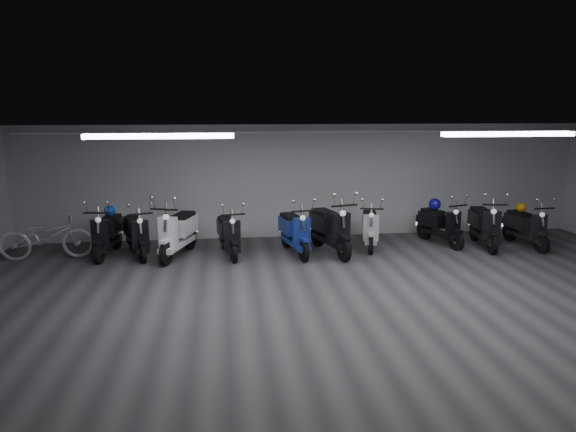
{
  "coord_description": "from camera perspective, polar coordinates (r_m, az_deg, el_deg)",
  "views": [
    {
      "loc": [
        -1.94,
        -7.69,
        3.19
      ],
      "look_at": [
        -0.72,
        2.5,
        1.05
      ],
      "focal_mm": 32.43,
      "sensor_mm": 36.0,
      "label": 1
    }
  ],
  "objects": [
    {
      "name": "floor",
      "position": [
        8.55,
        6.91,
        -10.24
      ],
      "size": [
        14.0,
        10.0,
        0.01
      ],
      "primitive_type": "cube",
      "color": "#343436",
      "rests_on": "ground"
    },
    {
      "name": "ceiling",
      "position": [
        7.95,
        7.41,
        8.9
      ],
      "size": [
        14.0,
        10.0,
        0.01
      ],
      "primitive_type": "cube",
      "color": "gray",
      "rests_on": "ground"
    },
    {
      "name": "back_wall",
      "position": [
        12.97,
        1.84,
        3.83
      ],
      "size": [
        14.0,
        0.01,
        2.8
      ],
      "primitive_type": "cube",
      "color": "#A9A8AB",
      "rests_on": "ground"
    },
    {
      "name": "front_wall",
      "position": [
        3.77,
        26.66,
        -17.91
      ],
      "size": [
        14.0,
        0.01,
        2.8
      ],
      "primitive_type": "cube",
      "color": "#A9A8AB",
      "rests_on": "ground"
    },
    {
      "name": "fluor_strip_left",
      "position": [
        8.77,
        -13.91,
        8.5
      ],
      "size": [
        2.4,
        0.18,
        0.08
      ],
      "primitive_type": "cube",
      "color": "white",
      "rests_on": "ceiling"
    },
    {
      "name": "fluor_strip_right",
      "position": [
        10.01,
        23.01,
        8.28
      ],
      "size": [
        2.4,
        0.18,
        0.08
      ],
      "primitive_type": "cube",
      "color": "white",
      "rests_on": "ceiling"
    },
    {
      "name": "conduit",
      "position": [
        12.78,
        1.94,
        9.21
      ],
      "size": [
        13.6,
        0.05,
        0.05
      ],
      "primitive_type": "cylinder",
      "rotation": [
        0.0,
        1.57,
        0.0
      ],
      "color": "white",
      "rests_on": "back_wall"
    },
    {
      "name": "scooter_0",
      "position": [
        11.97,
        -19.23,
        -1.05
      ],
      "size": [
        0.77,
        1.85,
        1.34
      ],
      "primitive_type": null,
      "rotation": [
        0.0,
        0.0,
        -0.1
      ],
      "color": "black",
      "rests_on": "floor"
    },
    {
      "name": "scooter_1",
      "position": [
        11.73,
        -16.34,
        -1.21
      ],
      "size": [
        1.14,
        1.85,
        1.3
      ],
      "primitive_type": null,
      "rotation": [
        0.0,
        0.0,
        0.34
      ],
      "color": "black",
      "rests_on": "floor"
    },
    {
      "name": "scooter_2",
      "position": [
        11.47,
        -12.01,
        -0.89
      ],
      "size": [
        1.24,
        2.06,
        1.46
      ],
      "primitive_type": null,
      "rotation": [
        0.0,
        0.0,
        -0.32
      ],
      "color": "white",
      "rests_on": "floor"
    },
    {
      "name": "scooter_3",
      "position": [
        11.41,
        -6.55,
        -1.23
      ],
      "size": [
        0.86,
        1.79,
        1.28
      ],
      "primitive_type": null,
      "rotation": [
        0.0,
        0.0,
        0.17
      ],
      "color": "black",
      "rests_on": "floor"
    },
    {
      "name": "scooter_4",
      "position": [
        11.42,
        0.73,
        -0.94
      ],
      "size": [
        0.95,
        1.9,
        1.35
      ],
      "primitive_type": null,
      "rotation": [
        0.0,
        0.0,
        0.2
      ],
      "color": "navy",
      "rests_on": "floor"
    },
    {
      "name": "scooter_5",
      "position": [
        11.52,
        4.67,
        -0.53
      ],
      "size": [
        1.15,
        2.1,
        1.49
      ],
      "primitive_type": null,
      "rotation": [
        0.0,
        0.0,
        0.26
      ],
      "color": "black",
      "rests_on": "floor"
    },
    {
      "name": "scooter_6",
      "position": [
        12.13,
        8.99,
        -0.53
      ],
      "size": [
        0.94,
        1.79,
        1.27
      ],
      "primitive_type": null,
      "rotation": [
        0.0,
        0.0,
        -0.23
      ],
      "color": "#B8B8BD",
      "rests_on": "floor"
    },
    {
      "name": "scooter_7",
      "position": [
        12.78,
        16.4,
        -0.22
      ],
      "size": [
        1.05,
        1.81,
        1.28
      ],
      "primitive_type": null,
      "rotation": [
        0.0,
        0.0,
        0.3
      ],
      "color": "black",
      "rests_on": "floor"
    },
    {
      "name": "scooter_8",
      "position": [
        12.85,
        20.76,
        -0.21
      ],
      "size": [
        0.9,
        1.93,
        1.38
      ],
      "primitive_type": null,
      "rotation": [
        0.0,
        0.0,
        -0.15
      ],
      "color": "black",
      "rests_on": "floor"
    },
    {
      "name": "scooter_9",
      "position": [
        13.26,
        24.7,
        -0.45
      ],
      "size": [
        0.73,
        1.74,
        1.26
      ],
      "primitive_type": null,
      "rotation": [
        0.0,
        0.0,
        0.1
      ],
      "color": "black",
      "rests_on": "floor"
    },
    {
      "name": "bicycle",
      "position": [
        12.21,
        -25.01,
        -1.54
      ],
      "size": [
        1.94,
        0.82,
        1.22
      ],
      "primitive_type": "imported",
      "rotation": [
        0.0,
        0.0,
        1.65
      ],
      "color": "silver",
      "rests_on": "floor"
    },
    {
      "name": "helmet_0",
      "position": [
        12.9,
        15.79,
        1.25
      ],
      "size": [
        0.28,
        0.28,
        0.28
      ],
      "primitive_type": "sphere",
      "color": "#0F0A78",
      "rests_on": "scooter_7"
    },
    {
      "name": "helmet_1",
      "position": [
        13.4,
        24.19,
        0.86
      ],
      "size": [
        0.23,
        0.23,
        0.23
      ],
      "primitive_type": "sphere",
      "color": "#C6790B",
      "rests_on": "scooter_9"
    },
    {
      "name": "helmet_2",
      "position": [
        12.14,
        -18.97,
        0.52
      ],
      "size": [
        0.25,
        0.25,
        0.25
      ],
      "primitive_type": "sphere",
      "color": "navy",
      "rests_on": "scooter_0"
    }
  ]
}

